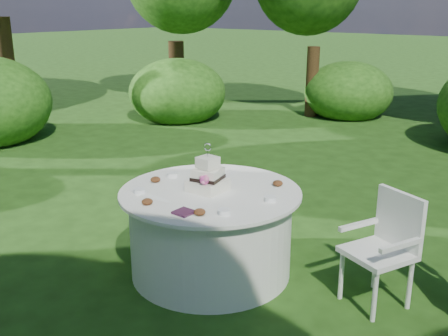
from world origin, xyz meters
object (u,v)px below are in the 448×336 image
at_px(cake, 208,178).
at_px(chair, 386,241).
at_px(napkins, 184,212).
at_px(table, 211,231).

relative_size(cake, chair, 0.46).
xyz_separation_m(napkins, chair, (1.21, 1.01, -0.26)).
bearing_deg(table, cake, -134.87).
bearing_deg(chair, cake, -160.20).
height_order(table, chair, chair).
height_order(table, cake, cake).
distance_m(napkins, cake, 0.55).
bearing_deg(chair, napkins, -140.14).
bearing_deg(table, napkins, -71.19).
bearing_deg(napkins, table, 108.81).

